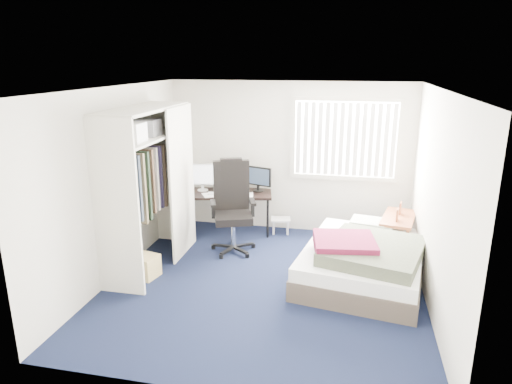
{
  "coord_description": "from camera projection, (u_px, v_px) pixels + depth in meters",
  "views": [
    {
      "loc": [
        1.02,
        -5.3,
        2.82
      ],
      "look_at": [
        -0.2,
        0.4,
        1.12
      ],
      "focal_mm": 32.0,
      "sensor_mm": 36.0,
      "label": 1
    }
  ],
  "objects": [
    {
      "name": "nightstand",
      "position": [
        398.0,
        221.0,
        6.73
      ],
      "size": [
        0.6,
        0.94,
        0.78
      ],
      "color": "brown",
      "rests_on": "ground"
    },
    {
      "name": "office_chair",
      "position": [
        233.0,
        216.0,
        6.93
      ],
      "size": [
        0.84,
        0.84,
        1.4
      ],
      "color": "black",
      "rests_on": "ground"
    },
    {
      "name": "pine_box",
      "position": [
        143.0,
        266.0,
        6.14
      ],
      "size": [
        0.46,
        0.38,
        0.3
      ],
      "primitive_type": "cube",
      "rotation": [
        0.0,
        0.0,
        -0.22
      ],
      "color": "tan",
      "rests_on": "ground"
    },
    {
      "name": "closet",
      "position": [
        148.0,
        172.0,
        6.18
      ],
      "size": [
        0.64,
        1.84,
        2.22
      ],
      "color": "beige",
      "rests_on": "ground"
    },
    {
      "name": "desk",
      "position": [
        229.0,
        190.0,
        7.61
      ],
      "size": [
        1.51,
        0.93,
        1.15
      ],
      "color": "black",
      "rests_on": "ground"
    },
    {
      "name": "window_assembly",
      "position": [
        345.0,
        139.0,
        7.26
      ],
      "size": [
        1.72,
        0.09,
        1.32
      ],
      "color": "white",
      "rests_on": "ground"
    },
    {
      "name": "bed",
      "position": [
        364.0,
        259.0,
        6.03
      ],
      "size": [
        1.82,
        2.23,
        0.66
      ],
      "color": "#41372F",
      "rests_on": "ground"
    },
    {
      "name": "ground",
      "position": [
        265.0,
        284.0,
        5.97
      ],
      "size": [
        4.2,
        4.2,
        0.0
      ],
      "primitive_type": "plane",
      "color": "black",
      "rests_on": "ground"
    },
    {
      "name": "footstool",
      "position": [
        281.0,
        222.0,
        7.66
      ],
      "size": [
        0.36,
        0.3,
        0.26
      ],
      "color": "white",
      "rests_on": "ground"
    },
    {
      "name": "room_shell",
      "position": [
        265.0,
        172.0,
        5.55
      ],
      "size": [
        4.2,
        4.2,
        4.2
      ],
      "color": "silver",
      "rests_on": "ground"
    }
  ]
}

